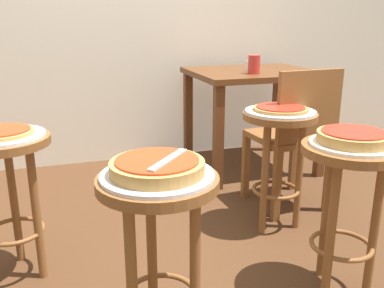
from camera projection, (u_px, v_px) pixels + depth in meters
The scene contains 18 objects.
ground_plane at pixel (188, 258), 2.05m from camera, with size 6.00×6.00×0.00m, color #4C2D19.
stool_foreground at pixel (159, 225), 1.36m from camera, with size 0.39×0.39×0.64m.
serving_plate_foreground at pixel (157, 175), 1.31m from camera, with size 0.36×0.36×0.01m, color silver.
pizza_foreground at pixel (157, 167), 1.30m from camera, with size 0.29×0.29×0.05m.
stool_middle at pixel (348, 185), 1.68m from camera, with size 0.39×0.39×0.64m.
serving_plate_middle at pixel (353, 144), 1.63m from camera, with size 0.33×0.33×0.01m, color white.
pizza_middle at pixel (353, 137), 1.62m from camera, with size 0.28×0.28×0.05m.
stool_leftside at pixel (7, 175), 1.79m from camera, with size 0.39×0.39×0.64m.
serving_plate_leftside at pixel (2, 136), 1.74m from camera, with size 0.35×0.35×0.01m, color silver.
pizza_leftside at pixel (1, 132), 1.74m from camera, with size 0.26×0.26×0.02m.
stool_rear at pixel (278, 143), 2.24m from camera, with size 0.39×0.39×0.64m.
serving_plate_rear at pixel (280, 112), 2.19m from camera, with size 0.37×0.37×0.01m, color silver.
pizza_rear at pixel (281, 108), 2.18m from camera, with size 0.28×0.28×0.02m.
dining_table at pixel (253, 87), 3.12m from camera, with size 0.89×0.76×0.75m.
cup_near_edge at pixel (254, 64), 2.88m from camera, with size 0.08×0.08×0.13m, color red.
condiment_shaker at pixel (249, 66), 3.03m from camera, with size 0.04×0.04×0.07m, color white.
wooden_chair at pixel (295, 134), 2.46m from camera, with size 0.43×0.43×0.85m.
pizza_server_knife at pixel (168, 159), 1.28m from camera, with size 0.22×0.02×0.01m, color silver.
Camera 1 is at (-0.53, -1.72, 1.12)m, focal length 39.57 mm.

